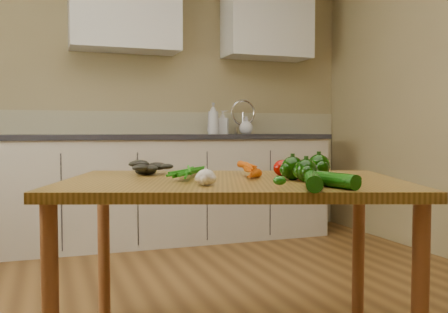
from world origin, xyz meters
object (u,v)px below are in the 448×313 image
leafy_greens (152,164)px  zucchini_a (336,180)px  pepper_b (319,166)px  table (233,199)px  soap_bottle_b (223,122)px  carrot_bunch (230,170)px  soap_bottle_a (213,118)px  pepper_c (306,171)px  pepper_a (293,168)px  zucchini_b (313,181)px  garlic_bulb (206,177)px  tomato_c (318,167)px  soap_bottle_c (246,125)px  tomato_a (282,168)px  tomato_b (305,168)px

leafy_greens → zucchini_a: size_ratio=1.03×
pepper_b → table: bearing=171.0°
soap_bottle_b → carrot_bunch: bearing=-171.6°
soap_bottle_a → soap_bottle_b: 0.13m
pepper_c → zucchini_a: (-0.00, -0.22, -0.02)m
zucchini_a → pepper_a: bearing=92.0°
table → zucchini_b: size_ratio=6.98×
garlic_bulb → pepper_a: pepper_a is taller
garlic_bulb → pepper_b: bearing=13.8°
leafy_greens → zucchini_b: size_ratio=0.86×
leafy_greens → pepper_c: bearing=-45.3°
pepper_a → zucchini_b: size_ratio=0.41×
leafy_greens → tomato_c: size_ratio=2.52×
soap_bottle_c → pepper_a: bearing=9.9°
soap_bottle_c → garlic_bulb: size_ratio=2.26×
leafy_greens → zucchini_b: leafy_greens is taller
carrot_bunch → leafy_greens: size_ratio=1.30×
soap_bottle_c → pepper_a: 2.50m
soap_bottle_b → tomato_c: size_ratio=2.76×
tomato_a → tomato_b: (0.13, 0.03, -0.00)m
table → soap_bottle_b: soap_bottle_b is taller
soap_bottle_b → zucchini_b: bearing=-166.1°
soap_bottle_c → zucchini_b: soap_bottle_c is taller
table → carrot_bunch: size_ratio=6.23×
leafy_greens → pepper_b: same height
table → leafy_greens: 0.43m
soap_bottle_c → leafy_greens: bearing=-4.9°
soap_bottle_a → tomato_c: bearing=113.7°
table → tomato_c: size_ratio=20.43×
pepper_b → carrot_bunch: bearing=161.0°
soap_bottle_a → tomato_a: (-0.42, -2.22, -0.27)m
table → soap_bottle_b: 2.49m
tomato_c → leafy_greens: bearing=158.1°
table → garlic_bulb: (-0.18, -0.19, 0.11)m
pepper_a → tomato_c: pepper_a is taller
table → soap_bottle_c: (0.98, 2.26, 0.33)m
pepper_c → tomato_c: bearing=50.7°
table → pepper_b: pepper_b is taller
soap_bottle_a → tomato_c: (-0.26, -2.24, -0.27)m
garlic_bulb → tomato_b: (0.56, 0.28, 0.00)m
pepper_a → pepper_b: 0.16m
carrot_bunch → zucchini_a: size_ratio=1.34×
table → carrot_bunch: bearing=99.5°
soap_bottle_b → soap_bottle_c: soap_bottle_b is taller
soap_bottle_a → leafy_greens: size_ratio=1.42×
garlic_bulb → pepper_b: (0.55, 0.13, 0.02)m
soap_bottle_a → zucchini_b: soap_bottle_a is taller
leafy_greens → tomato_a: bearing=-26.0°
tomato_a → garlic_bulb: bearing=-149.7°
pepper_b → tomato_a: pepper_b is taller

